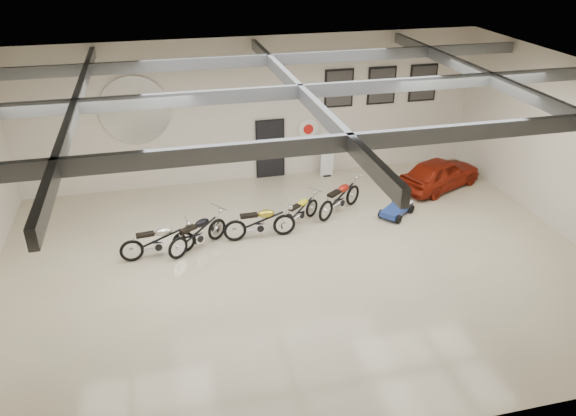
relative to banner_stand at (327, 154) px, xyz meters
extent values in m
cube|color=#BEB491|center=(-2.51, -5.50, -0.87)|extent=(16.00, 12.00, 0.01)
cube|color=gray|center=(-2.51, -5.50, 4.13)|extent=(16.00, 12.00, 0.01)
cube|color=beige|center=(-2.51, 0.50, 1.63)|extent=(16.00, 0.02, 5.00)
cube|color=beige|center=(5.49, -5.50, 1.63)|extent=(0.02, 12.00, 5.00)
cube|color=black|center=(-2.01, 0.45, 0.18)|extent=(0.92, 0.08, 2.10)
imported|color=maroon|center=(3.49, -1.91, -0.32)|extent=(2.48, 3.46, 1.09)
camera|label=1|loc=(-5.84, -17.98, 7.39)|focal=35.00mm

